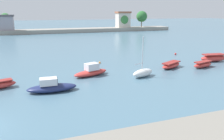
# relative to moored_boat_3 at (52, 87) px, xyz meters

# --- Properties ---
(moored_boat_3) EXTENTS (5.10, 1.99, 1.46)m
(moored_boat_3) POSITION_rel_moored_boat_3_xyz_m (0.00, 0.00, 0.00)
(moored_boat_3) COLOR navy
(moored_boat_3) RESTS_ON ground
(moored_boat_4) EXTENTS (5.02, 2.98, 1.61)m
(moored_boat_4) POSITION_rel_moored_boat_3_xyz_m (5.30, 4.35, 0.06)
(moored_boat_4) COLOR #C63833
(moored_boat_4) RESTS_ON ground
(moored_boat_5) EXTENTS (3.45, 2.17, 5.11)m
(moored_boat_5) POSITION_rel_moored_boat_3_xyz_m (11.36, 1.65, 0.04)
(moored_boat_5) COLOR white
(moored_boat_5) RESTS_ON ground
(moored_boat_6) EXTENTS (4.40, 3.15, 0.87)m
(moored_boat_6) POSITION_rel_moored_boat_3_xyz_m (17.41, 4.42, -0.09)
(moored_boat_6) COLOR #C63833
(moored_boat_6) RESTS_ON ground
(moored_boat_7) EXTENTS (3.97, 2.11, 0.93)m
(moored_boat_7) POSITION_rel_moored_boat_3_xyz_m (21.97, 3.07, -0.06)
(moored_boat_7) COLOR #C63833
(moored_boat_7) RESTS_ON ground
(moored_boat_8) EXTENTS (4.70, 2.21, 1.24)m
(moored_boat_8) POSITION_rel_moored_boat_3_xyz_m (26.49, 5.81, 0.09)
(moored_boat_8) COLOR #C63833
(moored_boat_8) RESTS_ON ground
(mooring_buoy_0) EXTENTS (0.38, 0.38, 0.38)m
(mooring_buoy_0) POSITION_rel_moored_boat_3_xyz_m (23.94, 12.73, -0.31)
(mooring_buoy_0) COLOR red
(mooring_buoy_0) RESTS_ON ground
(mooring_buoy_1) EXTENTS (0.31, 0.31, 0.31)m
(mooring_buoy_1) POSITION_rel_moored_boat_3_xyz_m (8.25, 10.55, -0.34)
(mooring_buoy_1) COLOR orange
(mooring_buoy_1) RESTS_ON ground
(distant_shoreline) EXTENTS (120.49, 7.27, 8.12)m
(distant_shoreline) POSITION_rel_moored_boat_3_xyz_m (-7.34, 65.14, 1.93)
(distant_shoreline) COLOR gray
(distant_shoreline) RESTS_ON ground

